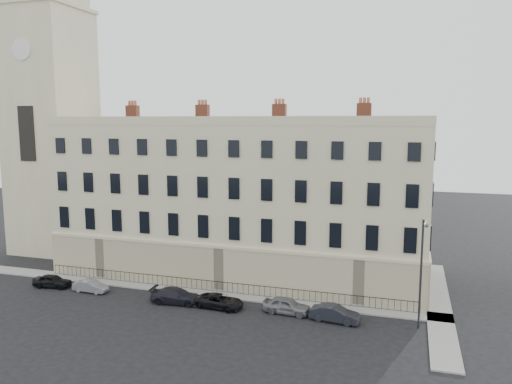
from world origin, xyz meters
TOP-DOWN VIEW (x-y plane):
  - ground at (0.00, 0.00)m, footprint 160.00×160.00m
  - terrace at (-5.97, 11.97)m, footprint 36.22×12.22m
  - church_tower at (-30.00, 14.00)m, footprint 8.00×8.13m
  - pavement_terrace at (-10.00, 5.00)m, footprint 48.00×2.00m
  - pavement_east_return at (13.00, 8.00)m, footprint 2.00×24.00m
  - railings at (-6.00, 5.40)m, footprint 35.00×0.04m
  - car_a at (-21.20, 2.17)m, footprint 3.70×1.84m
  - car_b at (-17.00, 2.12)m, footprint 3.30×1.21m
  - car_c at (-8.30, 1.88)m, footprint 4.58×2.16m
  - car_d at (-4.41, 2.00)m, footprint 4.22×2.21m
  - car_e at (1.20, 2.46)m, footprint 3.96×1.78m
  - car_f at (5.17, 1.96)m, footprint 3.94×1.71m
  - streetlamp at (11.35, 2.46)m, footprint 0.40×1.79m

SIDE VIEW (x-z plane):
  - ground at x=0.00m, z-range 0.00..0.00m
  - pavement_terrace at x=-10.00m, z-range 0.00..0.12m
  - pavement_east_return at x=13.00m, z-range 0.00..0.12m
  - car_b at x=-17.00m, z-range 0.00..1.08m
  - railings at x=-6.00m, z-range 0.07..1.03m
  - car_d at x=-4.41m, z-range 0.00..1.13m
  - car_a at x=-21.20m, z-range 0.00..1.21m
  - car_f at x=5.17m, z-range 0.00..1.26m
  - car_c at x=-8.30m, z-range 0.00..1.29m
  - car_e at x=1.20m, z-range 0.00..1.32m
  - streetlamp at x=11.35m, z-range 0.45..8.75m
  - terrace at x=-5.97m, z-range -1.00..16.00m
  - church_tower at x=-30.00m, z-range -3.34..40.66m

